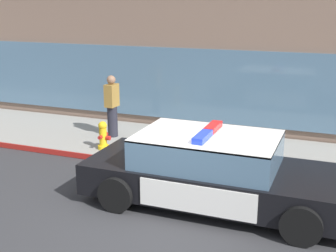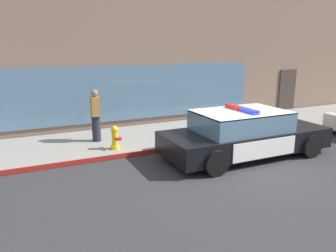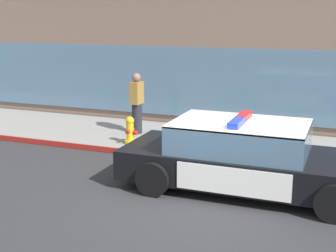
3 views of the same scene
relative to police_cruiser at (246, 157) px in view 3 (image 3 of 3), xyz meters
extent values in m
plane|color=#303033|center=(-0.69, -0.73, -0.68)|extent=(48.00, 48.00, 0.00)
cube|color=gray|center=(-0.69, 2.88, -0.61)|extent=(48.00, 3.13, 0.15)
cube|color=maroon|center=(-0.69, 1.30, -0.61)|extent=(28.80, 0.04, 0.14)
cube|color=slate|center=(-3.32, 4.46, 0.77)|extent=(13.38, 0.08, 2.10)
cube|color=black|center=(0.06, 0.00, -0.18)|extent=(5.03, 1.95, 0.60)
cube|color=silver|center=(1.67, 0.00, -0.02)|extent=(1.71, 1.90, 0.05)
cube|color=silver|center=(-1.70, 0.00, -0.02)|extent=(1.41, 1.90, 0.05)
cube|color=silver|center=(-0.04, 0.98, -0.18)|extent=(2.11, 0.03, 0.51)
cube|color=silver|center=(-0.04, -0.98, -0.18)|extent=(2.11, 0.03, 0.51)
cube|color=yellow|center=(-0.04, 1.00, -0.18)|extent=(0.22, 0.01, 0.26)
cube|color=slate|center=(-0.14, 0.00, 0.39)|extent=(2.61, 1.75, 0.60)
cube|color=silver|center=(-0.14, 0.00, 0.68)|extent=(2.61, 1.75, 0.04)
cube|color=red|center=(-0.14, 0.35, 0.76)|extent=(0.20, 0.66, 0.11)
cube|color=blue|center=(-0.14, -0.35, 0.76)|extent=(0.20, 0.66, 0.11)
cylinder|color=black|center=(1.72, -0.97, -0.34)|extent=(0.68, 0.22, 0.68)
cylinder|color=black|center=(-1.60, 0.97, -0.34)|extent=(0.68, 0.22, 0.68)
cylinder|color=black|center=(-1.60, -0.97, -0.34)|extent=(0.68, 0.22, 0.68)
cylinder|color=gold|center=(-3.42, 1.80, -0.48)|extent=(0.28, 0.28, 0.10)
cylinder|color=gold|center=(-3.42, 1.80, -0.21)|extent=(0.19, 0.19, 0.45)
sphere|color=gold|center=(-3.42, 1.80, 0.09)|extent=(0.22, 0.22, 0.22)
cylinder|color=#B21E19|center=(-3.42, 1.80, 0.16)|extent=(0.06, 0.06, 0.05)
cylinder|color=#B21E19|center=(-3.42, 1.65, -0.18)|extent=(0.09, 0.10, 0.09)
cylinder|color=#B21E19|center=(-3.42, 1.94, -0.18)|extent=(0.09, 0.10, 0.09)
cylinder|color=#B21E19|center=(-3.27, 1.80, -0.22)|extent=(0.10, 0.12, 0.12)
cylinder|color=#23232D|center=(-3.73, 2.89, -0.11)|extent=(0.28, 0.28, 0.85)
cube|color=olive|center=(-3.73, 2.89, 0.63)|extent=(0.28, 0.41, 0.62)
sphere|color=#8C664C|center=(-3.73, 2.89, 1.06)|extent=(0.24, 0.24, 0.24)
camera|label=1|loc=(2.12, -7.81, 3.12)|focal=48.36mm
camera|label=2|loc=(-5.94, -7.42, 2.51)|focal=34.58mm
camera|label=3|loc=(1.78, -8.82, 2.73)|focal=50.04mm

